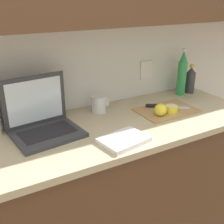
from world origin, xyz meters
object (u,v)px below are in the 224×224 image
at_px(lemon_half_cut, 171,109).
at_px(cutting_board, 167,110).
at_px(laptop, 42,120).
at_px(bottle_green_soda, 182,74).
at_px(bottle_oil_tall, 190,80).
at_px(measuring_cup, 99,104).
at_px(lemon_whole_beside, 160,110).
at_px(knife, 160,106).

bearing_deg(lemon_half_cut, cutting_board, 89.76).
bearing_deg(laptop, lemon_half_cut, -16.68).
xyz_separation_m(bottle_green_soda, bottle_oil_tall, (0.08, 0.00, -0.06)).
bearing_deg(bottle_green_soda, measuring_cup, -179.80).
height_order(cutting_board, lemon_whole_beside, lemon_whole_beside).
height_order(lemon_half_cut, bottle_green_soda, bottle_green_soda).
bearing_deg(bottle_oil_tall, measuring_cup, -179.83).
height_order(cutting_board, bottle_oil_tall, bottle_oil_tall).
distance_m(cutting_board, lemon_whole_beside, 0.11).
height_order(laptop, lemon_whole_beside, laptop).
distance_m(laptop, lemon_half_cut, 0.74).
height_order(bottle_green_soda, measuring_cup, bottle_green_soda).
height_order(bottle_green_soda, bottle_oil_tall, bottle_green_soda).
bearing_deg(cutting_board, bottle_oil_tall, 27.80).
distance_m(knife, lemon_half_cut, 0.09).
relative_size(bottle_green_soda, measuring_cup, 2.91).
xyz_separation_m(bottle_green_soda, measuring_cup, (-0.64, -0.00, -0.10)).
relative_size(cutting_board, bottle_green_soda, 1.11).
bearing_deg(lemon_whole_beside, knife, 51.97).
distance_m(lemon_half_cut, bottle_oil_tall, 0.44).
relative_size(lemon_half_cut, lemon_whole_beside, 1.06).
distance_m(knife, measuring_cup, 0.38).
bearing_deg(bottle_oil_tall, lemon_whole_beside, -151.89).
xyz_separation_m(lemon_half_cut, measuring_cup, (-0.36, 0.23, 0.02)).
height_order(laptop, cutting_board, laptop).
distance_m(cutting_board, knife, 0.05).
bearing_deg(lemon_whole_beside, measuring_cup, 138.30).
bearing_deg(cutting_board, laptop, 172.93).
distance_m(laptop, lemon_whole_beside, 0.65).
bearing_deg(measuring_cup, lemon_half_cut, -32.63).
relative_size(laptop, bottle_oil_tall, 1.77).
distance_m(bottle_oil_tall, measuring_cup, 0.72).
relative_size(cutting_board, bottle_oil_tall, 1.76).
bearing_deg(lemon_whole_beside, bottle_oil_tall, 28.11).
xyz_separation_m(laptop, lemon_whole_beside, (0.64, -0.14, -0.02)).
bearing_deg(lemon_whole_beside, lemon_half_cut, 6.38).
relative_size(lemon_whole_beside, bottle_oil_tall, 0.36).
xyz_separation_m(knife, lemon_half_cut, (0.01, -0.09, 0.01)).
relative_size(cutting_board, knife, 1.46).
bearing_deg(bottle_oil_tall, lemon_half_cut, -147.44).
height_order(lemon_half_cut, measuring_cup, measuring_cup).
relative_size(laptop, lemon_whole_beside, 4.93).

